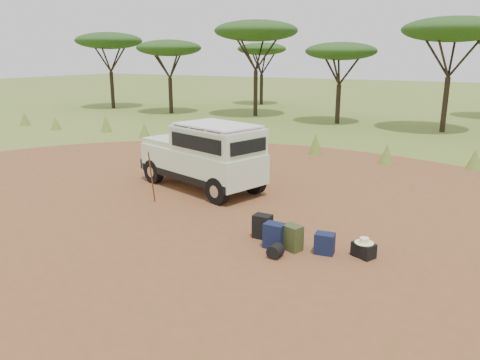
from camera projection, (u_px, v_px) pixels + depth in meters
The scene contains 13 objects.
ground at pixel (199, 216), 12.21m from camera, with size 140.00×140.00×0.00m, color #577128.
dirt_clearing at pixel (199, 216), 12.21m from camera, with size 23.00×23.00×0.01m, color brown.
grass_fringe at pixel (317, 146), 19.39m from camera, with size 36.60×1.60×0.90m.
acacia_treeline at pixel (395, 40), 27.37m from camera, with size 46.70×13.20×6.26m.
safari_vehicle at pixel (205, 157), 14.40m from camera, with size 4.59×2.88×2.10m.
walking_staff at pixel (152, 177), 13.00m from camera, with size 0.04×0.04×1.58m, color brown.
backpack_black at pixel (262, 226), 10.67m from camera, with size 0.41×0.30×0.56m, color black.
backpack_navy at pixel (274, 236), 10.11m from camera, with size 0.43×0.31×0.56m, color #121B3A.
backpack_olive at pixel (292, 238), 10.01m from camera, with size 0.40×0.29×0.56m, color #3E421E.
duffel_navy at pixel (325, 244), 9.84m from camera, with size 0.40×0.30×0.45m, color #121B3A.
hard_case at pixel (364, 250), 9.68m from camera, with size 0.44×0.31×0.31m, color black.
stuff_sack at pixel (275, 251), 9.67m from camera, with size 0.29×0.29×0.29m, color black.
safari_hat at pixel (364, 241), 9.63m from camera, with size 0.39×0.39×0.11m.
Camera 1 is at (6.49, -9.61, 4.08)m, focal length 35.00 mm.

